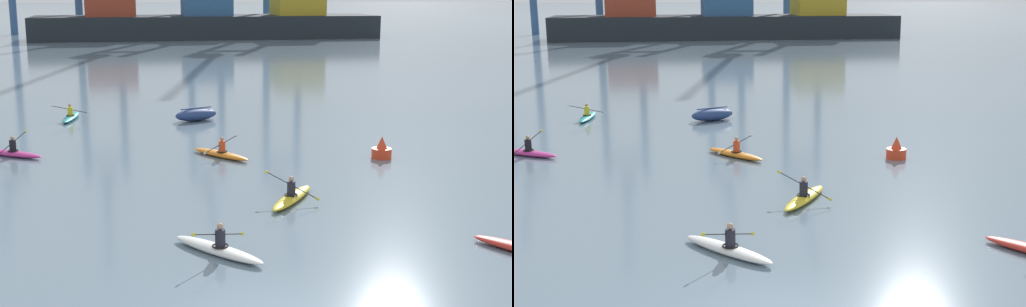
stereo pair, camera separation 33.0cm
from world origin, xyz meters
TOP-DOWN VIEW (x-y plane):
  - container_barge at (9.32, 95.81)m, footprint 52.47×11.31m
  - capsized_dinghy at (0.65, 25.68)m, footprint 2.82×1.99m
  - channel_buoy at (8.01, 14.90)m, footprint 0.90×0.90m
  - kayak_teal at (-6.55, 27.29)m, footprint 2.24×3.45m
  - kayak_white at (-0.75, 4.43)m, footprint 2.63×3.00m
  - kayak_magenta at (-8.51, 18.22)m, footprint 3.16×2.39m
  - kayak_orange at (0.88, 16.38)m, footprint 2.55×3.06m
  - kayak_yellow at (2.52, 9.11)m, footprint 2.40×3.15m

SIDE VIEW (x-z plane):
  - kayak_white at x=-0.75m, z-range -0.30..0.65m
  - kayak_magenta at x=-8.51m, z-range -0.37..0.71m
  - kayak_orange at x=0.88m, z-range -0.30..0.65m
  - kayak_teal at x=-6.55m, z-range -0.30..0.65m
  - kayak_yellow at x=2.52m, z-range -0.37..0.71m
  - capsized_dinghy at x=0.65m, z-range -0.03..0.73m
  - channel_buoy at x=8.01m, z-range -0.14..0.86m
  - container_barge at x=9.32m, z-range -1.54..6.99m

